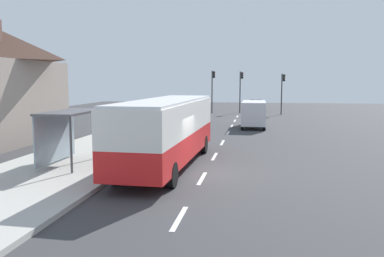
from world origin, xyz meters
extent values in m
cube|color=#38383A|center=(0.00, 14.00, -0.02)|extent=(56.00, 92.00, 0.04)
cube|color=#ADAAA3|center=(-6.40, 2.00, 0.09)|extent=(6.20, 30.00, 0.18)
cube|color=silver|center=(0.25, -6.00, 0.01)|extent=(0.16, 2.20, 0.01)
cube|color=silver|center=(0.25, -1.00, 0.01)|extent=(0.16, 2.20, 0.01)
cube|color=silver|center=(0.25, 4.00, 0.01)|extent=(0.16, 2.20, 0.01)
cube|color=silver|center=(0.25, 9.00, 0.01)|extent=(0.16, 2.20, 0.01)
cube|color=silver|center=(0.25, 14.00, 0.01)|extent=(0.16, 2.20, 0.01)
cube|color=silver|center=(0.25, 19.00, 0.01)|extent=(0.16, 2.20, 0.01)
cube|color=silver|center=(0.25, 24.00, 0.01)|extent=(0.16, 2.20, 0.01)
cube|color=silver|center=(0.25, 29.00, 0.01)|extent=(0.16, 2.20, 0.01)
cube|color=red|center=(-1.70, 1.09, 1.07)|extent=(2.85, 11.07, 1.15)
cube|color=silver|center=(-1.70, 1.09, 2.38)|extent=(2.85, 11.07, 1.45)
cube|color=silver|center=(-1.70, 1.09, 3.15)|extent=(2.72, 10.85, 0.12)
cube|color=black|center=(-1.53, 6.53, 2.30)|extent=(2.30, 0.19, 1.22)
cube|color=black|center=(-2.93, 0.63, 2.30)|extent=(0.35, 8.58, 1.10)
cylinder|color=black|center=(-2.71, 5.02, 0.50)|extent=(0.31, 1.01, 1.00)
cylinder|color=black|center=(-0.45, 4.95, 0.50)|extent=(0.31, 1.01, 1.00)
cylinder|color=black|center=(-2.95, -2.57, 0.50)|extent=(0.31, 1.01, 1.00)
cylinder|color=black|center=(-0.69, -2.65, 0.50)|extent=(0.31, 1.01, 1.00)
cube|color=silver|center=(2.20, 18.17, 1.32)|extent=(2.01, 5.21, 1.96)
cube|color=black|center=(2.20, 18.17, 1.66)|extent=(2.05, 3.13, 0.44)
cylinder|color=black|center=(3.09, 16.17, 0.34)|extent=(0.22, 0.68, 0.68)
cylinder|color=black|center=(1.29, 16.17, 0.34)|extent=(0.22, 0.68, 0.68)
cylinder|color=black|center=(3.11, 20.17, 0.34)|extent=(0.22, 0.68, 0.68)
cylinder|color=black|center=(1.31, 20.17, 0.34)|extent=(0.22, 0.68, 0.68)
cube|color=black|center=(2.30, 38.82, 0.62)|extent=(2.04, 4.49, 0.60)
cube|color=black|center=(2.31, 38.62, 1.22)|extent=(1.71, 2.46, 0.60)
cylinder|color=black|center=(1.40, 40.28, 0.32)|extent=(0.24, 0.65, 0.64)
cylinder|color=black|center=(3.04, 40.37, 0.32)|extent=(0.24, 0.65, 0.64)
cylinder|color=black|center=(1.56, 37.28, 0.32)|extent=(0.24, 0.65, 0.64)
cylinder|color=black|center=(3.20, 37.37, 0.32)|extent=(0.24, 0.65, 0.64)
cylinder|color=blue|center=(-4.20, 2.16, 0.66)|extent=(0.52, 0.52, 0.95)
cylinder|color=red|center=(-4.20, 2.86, 0.66)|extent=(0.52, 0.52, 0.95)
cylinder|color=#2D2D2D|center=(5.40, 32.79, 2.47)|extent=(0.14, 0.14, 4.95)
cube|color=black|center=(5.62, 32.79, 4.45)|extent=(0.24, 0.28, 0.84)
sphere|color=#360606|center=(5.74, 32.79, 4.73)|extent=(0.16, 0.16, 0.16)
sphere|color=#F2B20C|center=(5.74, 32.79, 4.45)|extent=(0.16, 0.16, 0.16)
sphere|color=black|center=(5.74, 32.79, 4.17)|extent=(0.16, 0.16, 0.16)
cylinder|color=#2D2D2D|center=(-3.20, 33.59, 2.69)|extent=(0.14, 0.14, 5.37)
cube|color=black|center=(-2.98, 33.59, 4.87)|extent=(0.24, 0.28, 0.84)
sphere|color=red|center=(-2.86, 33.59, 5.15)|extent=(0.16, 0.16, 0.16)
sphere|color=#3C2C03|center=(-2.86, 33.59, 4.87)|extent=(0.16, 0.16, 0.16)
sphere|color=black|center=(-2.86, 33.59, 4.59)|extent=(0.16, 0.16, 0.16)
cylinder|color=#2D2D2D|center=(0.30, 34.39, 2.64)|extent=(0.14, 0.14, 5.27)
cube|color=black|center=(0.52, 34.39, 4.77)|extent=(0.24, 0.28, 0.84)
sphere|color=red|center=(0.64, 34.39, 5.05)|extent=(0.16, 0.16, 0.16)
sphere|color=#3C2C03|center=(0.64, 34.39, 4.77)|extent=(0.16, 0.16, 0.16)
sphere|color=black|center=(0.64, 34.39, 4.49)|extent=(0.16, 0.16, 0.16)
cube|color=#4C4C51|center=(-6.10, 0.27, 2.63)|extent=(1.80, 4.00, 0.10)
cube|color=#8CA5B2|center=(-6.95, 0.27, 1.43)|extent=(0.06, 3.80, 2.30)
cylinder|color=#4C4C51|center=(-5.25, -1.63, 1.40)|extent=(0.10, 0.10, 2.44)
cylinder|color=#4C4C51|center=(-5.25, 2.17, 1.40)|extent=(0.10, 0.10, 2.44)
camera|label=1|loc=(2.47, -17.36, 4.07)|focal=37.64mm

